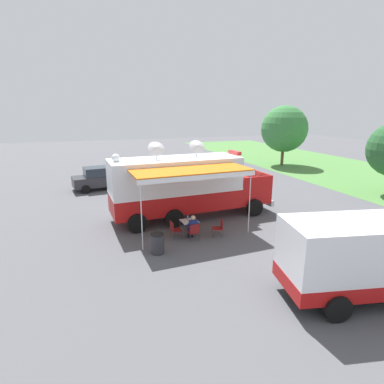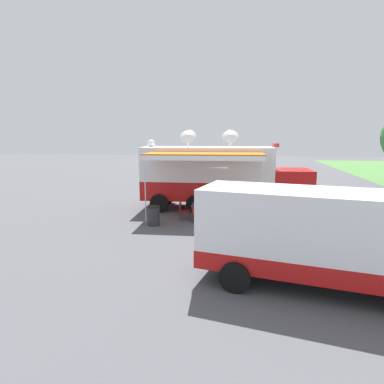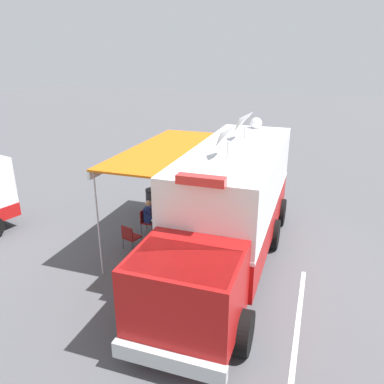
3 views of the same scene
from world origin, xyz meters
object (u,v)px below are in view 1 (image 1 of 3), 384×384
object	(u,v)px
water_bottle	(188,218)
car_behind_truck	(100,178)
folding_table	(189,222)
trash_bin	(158,244)
support_truck	(378,258)
folding_chair_at_table	(194,231)
seated_responder	(192,227)
folding_chair_beside_table	(174,228)
folding_chair_spare_by_truck	(219,226)
command_truck	(188,185)

from	to	relation	value
water_bottle	car_behind_truck	world-z (taller)	car_behind_truck
folding_table	car_behind_truck	xyz separation A→B (m)	(-11.07, -3.61, 0.21)
trash_bin	support_truck	distance (m)	8.28
folding_table	folding_chair_at_table	distance (m)	0.82
water_bottle	trash_bin	size ratio (longest dim) A/B	0.25
water_bottle	support_truck	world-z (taller)	support_truck
seated_responder	car_behind_truck	world-z (taller)	car_behind_truck
folding_table	folding_chair_beside_table	size ratio (longest dim) A/B	0.96
folding_chair_at_table	seated_responder	world-z (taller)	seated_responder
folding_chair_beside_table	folding_chair_spare_by_truck	size ratio (longest dim) A/B	1.00
folding_table	folding_chair_at_table	xyz separation A→B (m)	(0.80, -0.04, -0.16)
trash_bin	car_behind_truck	size ratio (longest dim) A/B	0.21
support_truck	folding_chair_at_table	bearing A→B (deg)	-146.27
folding_chair_spare_by_truck	trash_bin	distance (m)	3.41
water_bottle	car_behind_truck	bearing A→B (deg)	-161.82
water_bottle	car_behind_truck	xyz separation A→B (m)	(-10.91, -3.58, 0.05)
water_bottle	support_truck	size ratio (longest dim) A/B	0.03
trash_bin	support_truck	xyz separation A→B (m)	(5.51, 6.10, 0.93)
water_bottle	seated_responder	world-z (taller)	seated_responder
command_truck	folding_chair_spare_by_truck	xyz separation A→B (m)	(3.20, 0.53, -1.43)
water_bottle	folding_chair_spare_by_truck	size ratio (longest dim) A/B	0.26
folding_table	folding_chair_beside_table	xyz separation A→B (m)	(0.21, -0.85, -0.16)
seated_responder	support_truck	distance (m)	7.70
folding_table	folding_chair_beside_table	bearing A→B (deg)	-76.35
seated_responder	support_truck	bearing A→B (deg)	33.00
water_bottle	support_truck	distance (m)	8.34
folding_chair_beside_table	seated_responder	bearing A→B (deg)	63.08
car_behind_truck	trash_bin	bearing A→B (deg)	7.40
seated_responder	trash_bin	xyz separation A→B (m)	(0.92, -1.92, -0.20)
folding_chair_spare_by_truck	support_truck	xyz separation A→B (m)	(6.35, 2.80, 0.87)
folding_chair_at_table	support_truck	size ratio (longest dim) A/B	0.12
folding_table	trash_bin	distance (m)	2.51
folding_chair_beside_table	folding_table	bearing A→B (deg)	103.65
folding_table	support_truck	distance (m)	8.19
folding_chair_at_table	command_truck	bearing A→B (deg)	165.74
folding_chair_at_table	folding_chair_spare_by_truck	size ratio (longest dim) A/B	1.00
seated_responder	folding_chair_beside_table	bearing A→B (deg)	-116.92
folding_chair_at_table	support_truck	bearing A→B (deg)	33.73
folding_table	seated_responder	distance (m)	0.61
water_bottle	trash_bin	world-z (taller)	water_bottle
command_truck	water_bottle	xyz separation A→B (m)	(2.34, -0.83, -1.11)
folding_chair_beside_table	trash_bin	distance (m)	1.74
folding_chair_at_table	seated_responder	distance (m)	0.23
folding_chair_at_table	folding_chair_beside_table	bearing A→B (deg)	-126.37
seated_responder	folding_table	bearing A→B (deg)	175.08
command_truck	trash_bin	world-z (taller)	command_truck
folding_chair_spare_by_truck	trash_bin	world-z (taller)	trash_bin
folding_chair_spare_by_truck	seated_responder	size ratio (longest dim) A/B	0.70
folding_table	support_truck	size ratio (longest dim) A/B	0.12
folding_chair_beside_table	trash_bin	bearing A→B (deg)	-40.42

